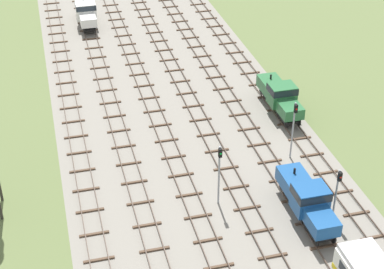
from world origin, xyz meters
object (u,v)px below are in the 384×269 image
Objects in this scene: shunter_loco_left_midfar at (86,12)px; signal_post_mid at (337,188)px; signal_post_nearest at (294,124)px; signal_post_near at (219,169)px; shunter_loco_centre_right_near at (308,198)px; shunter_loco_right_mid at (280,95)px.

shunter_loco_left_midfar is 49.45m from signal_post_mid.
signal_post_nearest reaches higher than signal_post_near.
signal_post_mid is (8.63, -4.26, -0.54)m from signal_post_near.
shunter_loco_centre_right_near is 17.50m from shunter_loco_right_mid.
shunter_loco_left_midfar is (-12.95, 46.40, 0.00)m from shunter_loco_centre_right_near.
signal_post_mid is (-2.16, -17.63, 1.11)m from shunter_loco_right_mid.
shunter_loco_left_midfar is 43.33m from signal_post_near.
signal_post_mid reaches higher than shunter_loco_centre_right_near.
shunter_loco_right_mid is 17.26m from signal_post_near.
signal_post_near is 1.19× the size of signal_post_mid.
signal_post_nearest is 1.23× the size of signal_post_mid.
shunter_loco_right_mid is (4.32, 16.96, 0.00)m from shunter_loco_centre_right_near.
signal_post_mid is at bearing -26.30° from signal_post_near.
signal_post_near reaches higher than signal_post_mid.
shunter_loco_centre_right_near is at bearing -29.01° from signal_post_near.
signal_post_near is (-8.63, -4.90, -0.09)m from signal_post_nearest.
signal_post_nearest reaches higher than shunter_loco_left_midfar.
shunter_loco_centre_right_near is at bearing -74.41° from shunter_loco_left_midfar.
shunter_loco_left_midfar is at bearing 111.72° from signal_post_nearest.
signal_post_near reaches higher than shunter_loco_right_mid.
shunter_loco_centre_right_near is 1.74× the size of signal_post_mid.
shunter_loco_centre_right_near is 8.93m from signal_post_nearest.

